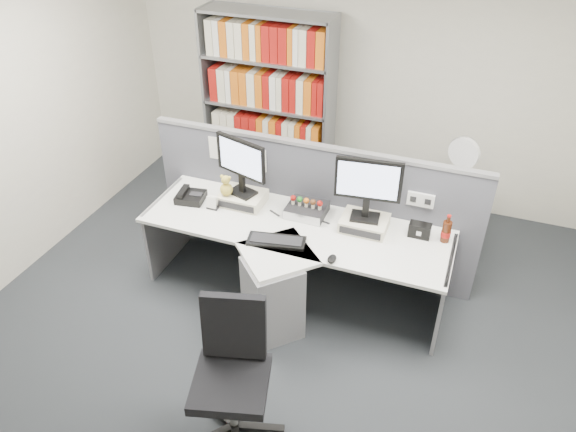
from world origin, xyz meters
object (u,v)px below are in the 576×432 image
at_px(keyboard, 276,241).
at_px(shelving_unit, 269,108).
at_px(desk_fan, 463,156).
at_px(monitor_left, 241,162).
at_px(desk_calendar, 213,203).
at_px(cola_bottle, 446,232).
at_px(mouse, 332,259).
at_px(monitor_right, 368,185).
at_px(desktop_pc, 307,210).
at_px(office_chair, 232,368).
at_px(desk_phone, 190,196).
at_px(speaker, 420,230).
at_px(desk, 286,265).
at_px(filing_cabinet, 451,216).

relative_size(keyboard, shelving_unit, 0.24).
bearing_deg(shelving_unit, desk_fan, -12.07).
distance_m(monitor_left, desk_calendar, 0.45).
bearing_deg(cola_bottle, monitor_left, -178.18).
bearing_deg(mouse, monitor_right, 76.26).
bearing_deg(desktop_pc, office_chair, -88.27).
relative_size(desktop_pc, desk_phone, 1.21).
height_order(desktop_pc, desk_phone, desk_phone).
bearing_deg(desk_fan, office_chair, -113.19).
distance_m(monitor_right, desk_phone, 1.61).
bearing_deg(office_chair, desk_calendar, 120.95).
relative_size(desktop_pc, desk_calendar, 2.73).
height_order(mouse, cola_bottle, cola_bottle).
relative_size(desk_calendar, cola_bottle, 0.49).
xyz_separation_m(monitor_right, desk_calendar, (-1.31, -0.17, -0.37)).
distance_m(desktop_pc, desk_calendar, 0.82).
distance_m(desktop_pc, keyboard, 0.48).
distance_m(desktop_pc, speaker, 0.96).
height_order(desktop_pc, keyboard, desktop_pc).
xyz_separation_m(speaker, shelving_unit, (-1.90, 1.41, 0.20)).
xyz_separation_m(desk, shelving_unit, (-0.90, 1.85, 0.52)).
xyz_separation_m(mouse, desk_phone, (-1.44, 0.38, 0.02)).
relative_size(desk, monitor_left, 4.99).
distance_m(desk, desktop_pc, 0.52).
bearing_deg(shelving_unit, keyboard, -66.13).
xyz_separation_m(desk, speaker, (1.00, 0.43, 0.32)).
relative_size(monitor_left, filing_cabinet, 0.74).
distance_m(filing_cabinet, desk_fan, 0.66).
bearing_deg(speaker, filing_cabinet, 78.06).
distance_m(cola_bottle, shelving_unit, 2.53).
height_order(monitor_left, cola_bottle, monitor_left).
bearing_deg(mouse, desk_phone, 165.17).
bearing_deg(desk, desk_fan, 49.39).
xyz_separation_m(monitor_right, desktop_pc, (-0.51, 0.03, -0.38)).
distance_m(monitor_right, keyboard, 0.85).
bearing_deg(office_chair, mouse, 72.51).
bearing_deg(monitor_left, mouse, -27.45).
distance_m(keyboard, desk_fan, 1.94).
bearing_deg(desk, desk_calendar, 164.51).
bearing_deg(keyboard, desktop_pc, 78.37).
distance_m(monitor_left, cola_bottle, 1.78).
height_order(monitor_left, filing_cabinet, monitor_left).
distance_m(keyboard, desk_calendar, 0.75).
distance_m(keyboard, mouse, 0.49).
bearing_deg(desk_phone, mouse, -14.83).
xyz_separation_m(cola_bottle, shelving_unit, (-2.10, 1.41, 0.16)).
xyz_separation_m(keyboard, mouse, (0.48, -0.07, 0.00)).
relative_size(mouse, office_chair, 0.10).
height_order(monitor_right, speaker, monitor_right).
distance_m(monitor_left, shelving_unit, 1.51).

